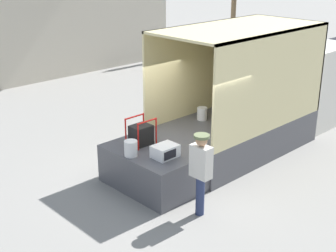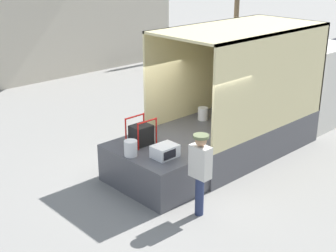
{
  "view_description": "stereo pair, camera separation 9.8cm",
  "coord_description": "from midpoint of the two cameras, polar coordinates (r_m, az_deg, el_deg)",
  "views": [
    {
      "loc": [
        -7.18,
        -7.23,
        5.12
      ],
      "look_at": [
        -0.44,
        -0.2,
        1.46
      ],
      "focal_mm": 50.0,
      "sensor_mm": 36.0,
      "label": 1
    },
    {
      "loc": [
        -7.11,
        -7.3,
        5.12
      ],
      "look_at": [
        -0.44,
        -0.2,
        1.46
      ],
      "focal_mm": 50.0,
      "sensor_mm": 36.0,
      "label": 2
    }
  ],
  "objects": [
    {
      "name": "box_truck",
      "position": [
        13.95,
        13.2,
        3.06
      ],
      "size": [
        6.88,
        2.3,
        3.35
      ],
      "color": "silver",
      "rests_on": "ground"
    },
    {
      "name": "ground_plane",
      "position": [
        11.4,
        1.18,
        -6.06
      ],
      "size": [
        160.0,
        160.0,
        0.0
      ],
      "primitive_type": "plane",
      "color": "gray"
    },
    {
      "name": "tailgate_deck",
      "position": [
        10.75,
        -1.64,
        -5.12
      ],
      "size": [
        1.48,
        2.18,
        0.91
      ],
      "primitive_type": "cube",
      "color": "#4C4C51",
      "rests_on": "ground"
    },
    {
      "name": "worker_person",
      "position": [
        9.36,
        4.25,
        -4.94
      ],
      "size": [
        0.32,
        0.44,
        1.77
      ],
      "color": "navy",
      "rests_on": "ground"
    },
    {
      "name": "orange_bucket",
      "position": [
        10.22,
        -4.3,
        -2.72
      ],
      "size": [
        0.29,
        0.29,
        0.35
      ],
      "color": "silver",
      "rests_on": "tailgate_deck"
    },
    {
      "name": "portable_generator",
      "position": [
        10.8,
        -2.97,
        -1.0
      ],
      "size": [
        0.58,
        0.48,
        0.64
      ],
      "color": "black",
      "rests_on": "tailgate_deck"
    },
    {
      "name": "microwave",
      "position": [
        10.14,
        -0.1,
        -3.09
      ],
      "size": [
        0.54,
        0.43,
        0.28
      ],
      "color": "white",
      "rests_on": "tailgate_deck"
    }
  ]
}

